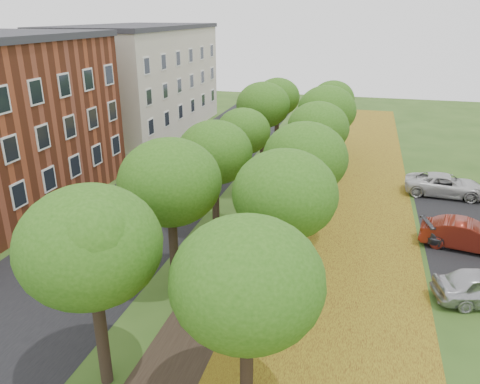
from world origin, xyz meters
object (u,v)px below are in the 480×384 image
Objects in this scene: bench at (228,308)px; car_white at (446,185)px; car_grey at (466,232)px; car_red at (467,235)px.

car_white reaches higher than bench.
car_grey is (10.35, 9.55, 0.20)m from bench.
car_grey is 7.25m from car_white.
car_red is 0.88× the size of car_white.
car_white is at bearing -42.40° from bench.
bench is 13.57m from car_red.
car_white is (-0.09, 7.25, 0.06)m from car_grey.
car_red is 0.68m from car_grey.
car_red is at bearing -60.11° from bench.
car_grey is at bearing 3.00° from car_red.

